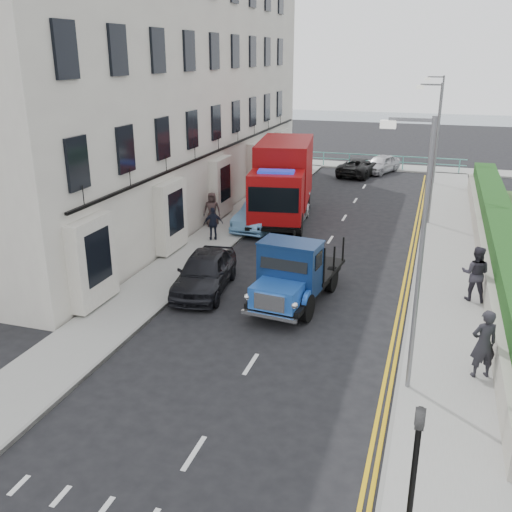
% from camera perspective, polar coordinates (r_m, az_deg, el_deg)
% --- Properties ---
extents(ground, '(120.00, 120.00, 0.00)m').
position_cam_1_polar(ground, '(18.08, 1.48, -7.71)').
color(ground, black).
rests_on(ground, ground).
extents(pavement_west, '(2.40, 38.00, 0.12)m').
position_cam_1_polar(pavement_west, '(27.53, -3.65, 2.15)').
color(pavement_west, gray).
rests_on(pavement_west, ground).
extents(pavement_east, '(2.60, 38.00, 0.12)m').
position_cam_1_polar(pavement_east, '(25.80, 18.65, -0.08)').
color(pavement_east, gray).
rests_on(pavement_east, ground).
extents(promenade, '(30.00, 2.50, 0.12)m').
position_cam_1_polar(promenade, '(45.41, 11.95, 8.73)').
color(promenade, gray).
rests_on(promenade, ground).
extents(sea_plane, '(120.00, 120.00, 0.00)m').
position_cam_1_polar(sea_plane, '(76.02, 14.63, 12.71)').
color(sea_plane, slate).
rests_on(sea_plane, ground).
extents(terrace_west, '(6.31, 30.20, 14.25)m').
position_cam_1_polar(terrace_west, '(31.68, -8.74, 17.34)').
color(terrace_west, silver).
rests_on(terrace_west, ground).
extents(garden_east, '(1.45, 28.00, 1.75)m').
position_cam_1_polar(garden_east, '(25.68, 23.09, 1.24)').
color(garden_east, '#B2AD9E').
rests_on(garden_east, ground).
extents(seafront_railing, '(13.00, 0.08, 1.11)m').
position_cam_1_polar(seafront_railing, '(44.54, 11.88, 9.21)').
color(seafront_railing, '#59B2A5').
rests_on(seafront_railing, ground).
extents(lamp_near, '(1.23, 0.18, 7.00)m').
position_cam_1_polar(lamp_near, '(14.11, 15.76, 1.12)').
color(lamp_near, slate).
rests_on(lamp_near, ground).
extents(lamp_mid, '(1.23, 0.18, 7.00)m').
position_cam_1_polar(lamp_mid, '(29.75, 17.31, 10.42)').
color(lamp_mid, slate).
rests_on(lamp_mid, ground).
extents(lamp_far, '(1.23, 0.18, 7.00)m').
position_cam_1_polar(lamp_far, '(39.67, 17.66, 12.48)').
color(lamp_far, slate).
rests_on(lamp_far, ground).
extents(traffic_signal, '(0.16, 0.20, 3.10)m').
position_cam_1_polar(traffic_signal, '(10.08, 15.61, -19.32)').
color(traffic_signal, black).
rests_on(traffic_signal, ground).
extents(bedford_lorry, '(2.49, 5.21, 2.39)m').
position_cam_1_polar(bedford_lorry, '(19.45, 3.57, -2.15)').
color(bedford_lorry, black).
rests_on(bedford_lorry, ground).
extents(red_lorry, '(3.76, 7.97, 4.01)m').
position_cam_1_polar(red_lorry, '(29.96, 2.71, 7.71)').
color(red_lorry, black).
rests_on(red_lorry, ground).
extents(parked_car_front, '(2.28, 4.51, 1.47)m').
position_cam_1_polar(parked_car_front, '(21.00, -5.16, -1.58)').
color(parked_car_front, black).
rests_on(parked_car_front, ground).
extents(parked_car_mid, '(2.07, 4.79, 1.53)m').
position_cam_1_polar(parked_car_mid, '(28.61, 0.75, 4.34)').
color(parked_car_mid, '#5585B6').
rests_on(parked_car_mid, ground).
extents(parked_car_rear, '(1.96, 4.37, 1.24)m').
position_cam_1_polar(parked_car_rear, '(29.56, 3.33, 4.52)').
color(parked_car_rear, '#B8B7BC').
rests_on(parked_car_rear, ground).
extents(seafront_car_left, '(3.03, 4.97, 1.29)m').
position_cam_1_polar(seafront_car_left, '(42.03, 10.32, 8.79)').
color(seafront_car_left, black).
rests_on(seafront_car_left, ground).
extents(seafront_car_right, '(2.91, 4.14, 1.31)m').
position_cam_1_polar(seafront_car_right, '(43.30, 12.37, 8.98)').
color(seafront_car_right, '#BBBBC0').
rests_on(seafront_car_right, ground).
extents(pedestrian_east_near, '(0.83, 0.70, 1.94)m').
position_cam_1_polar(pedestrian_east_near, '(16.31, 21.81, -8.15)').
color(pedestrian_east_near, '#242329').
rests_on(pedestrian_east_near, pavement_east).
extents(pedestrian_east_far, '(1.04, 0.86, 1.97)m').
position_cam_1_polar(pedestrian_east_far, '(21.15, 21.09, -1.64)').
color(pedestrian_east_far, '#2F2C36').
rests_on(pedestrian_east_far, pavement_east).
extents(pedestrian_west_near, '(0.97, 0.76, 1.53)m').
position_cam_1_polar(pedestrian_west_near, '(26.39, -4.29, 3.24)').
color(pedestrian_west_near, black).
rests_on(pedestrian_west_near, pavement_west).
extents(pedestrian_west_far, '(0.93, 0.71, 1.71)m').
position_cam_1_polar(pedestrian_west_far, '(28.51, -4.42, 4.66)').
color(pedestrian_west_far, '#382928').
rests_on(pedestrian_west_far, pavement_west).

